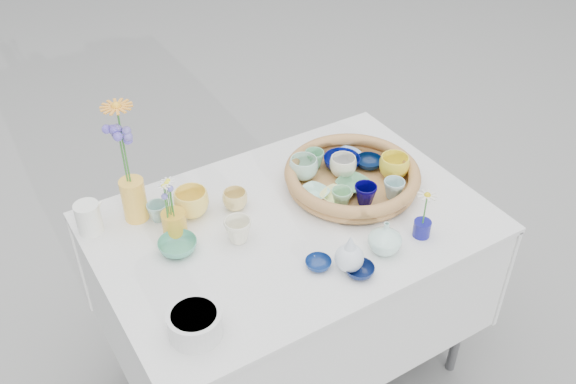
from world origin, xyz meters
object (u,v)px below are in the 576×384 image
wicker_tray (352,177)px  tall_vase_yellow (134,200)px  display_table (291,366)px  bud_vase_seafoam (385,237)px

wicker_tray → tall_vase_yellow: size_ratio=3.16×
display_table → wicker_tray: bearing=10.1°
tall_vase_yellow → wicker_tray: bearing=-17.9°
wicker_tray → bud_vase_seafoam: bearing=-108.8°
wicker_tray → bud_vase_seafoam: bud_vase_seafoam is taller
bud_vase_seafoam → tall_vase_yellow: 0.81m
bud_vase_seafoam → tall_vase_yellow: (-0.60, 0.55, 0.02)m
wicker_tray → display_table: bearing=-169.9°
display_table → tall_vase_yellow: tall_vase_yellow is taller
bud_vase_seafoam → wicker_tray: bearing=71.2°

